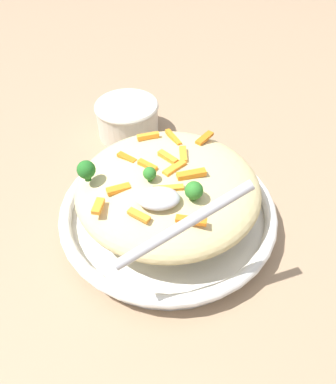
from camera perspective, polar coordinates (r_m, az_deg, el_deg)
name	(u,v)px	position (r m, az deg, el deg)	size (l,w,h in m)	color
ground_plane	(168,222)	(0.60, 0.00, -4.68)	(2.40, 2.40, 0.00)	#9E7F60
serving_bowl	(168,213)	(0.58, 0.00, -3.22)	(0.33, 0.33, 0.04)	white
pasta_mound	(168,188)	(0.54, 0.00, 0.58)	(0.27, 0.26, 0.08)	#DBC689
carrot_piece_0	(173,138)	(0.58, 0.82, 8.37)	(0.04, 0.01, 0.01)	orange
carrot_piece_1	(191,174)	(0.50, 3.62, 2.76)	(0.04, 0.01, 0.01)	orange
carrot_piece_2	(127,158)	(0.54, -6.36, 5.26)	(0.03, 0.01, 0.01)	orange
carrot_piece_3	(183,155)	(0.54, 2.35, 5.75)	(0.03, 0.01, 0.01)	orange
carrot_piece_4	(167,189)	(0.49, -0.18, 0.50)	(0.04, 0.01, 0.01)	orange
carrot_piece_5	(205,138)	(0.58, 5.65, 8.27)	(0.04, 0.01, 0.01)	orange
carrot_piece_6	(147,166)	(0.52, -3.18, 4.08)	(0.03, 0.01, 0.01)	orange
carrot_piece_7	(166,157)	(0.53, -0.29, 5.37)	(0.03, 0.01, 0.01)	orange
carrot_piece_8	(191,220)	(0.46, 3.58, -4.37)	(0.04, 0.01, 0.01)	orange
carrot_piece_9	(118,189)	(0.50, -7.64, 0.45)	(0.03, 0.01, 0.01)	orange
carrot_piece_10	(98,206)	(0.48, -10.70, -2.14)	(0.03, 0.01, 0.01)	orange
carrot_piece_11	(148,136)	(0.58, -3.09, 8.60)	(0.03, 0.01, 0.01)	orange
carrot_piece_12	(174,166)	(0.52, 1.00, 3.98)	(0.04, 0.01, 0.01)	orange
carrot_piece_13	(139,215)	(0.46, -4.52, -3.58)	(0.03, 0.01, 0.01)	orange
broccoli_floret_0	(86,170)	(0.51, -12.48, 3.33)	(0.03, 0.03, 0.03)	#205B1C
broccoli_floret_1	(150,174)	(0.49, -2.85, 2.85)	(0.02, 0.02, 0.02)	#296820
broccoli_floret_2	(194,191)	(0.47, 4.01, 0.21)	(0.02, 0.02, 0.03)	#296820
serving_spoon	(167,207)	(0.44, -0.19, -2.38)	(0.15, 0.13, 0.08)	#B7B7BC
companion_bowl	(127,117)	(0.76, -6.26, 11.36)	(0.13, 0.13, 0.07)	beige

